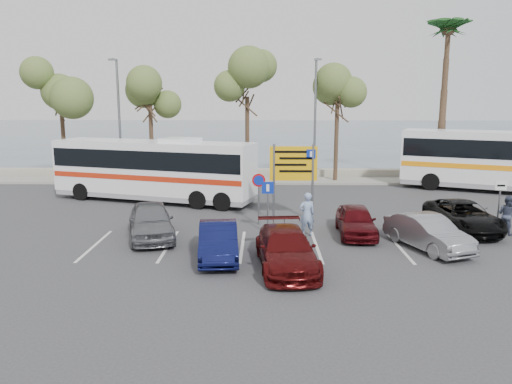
{
  "coord_description": "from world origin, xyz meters",
  "views": [
    {
      "loc": [
        -0.36,
        -19.7,
        5.73
      ],
      "look_at": [
        -0.73,
        3.0,
        1.39
      ],
      "focal_mm": 35.0,
      "sensor_mm": 36.0,
      "label": 1
    }
  ],
  "objects_px": {
    "direction_sign": "(293,169)",
    "car_maroon": "(286,249)",
    "car_blue": "(218,241)",
    "pedestrian_near": "(307,214)",
    "suv_black": "(463,216)",
    "car_red": "(356,221)",
    "coach_bus_left": "(153,172)",
    "car_silver_a": "(151,221)",
    "pedestrian_far": "(507,215)",
    "car_silver_b": "(428,233)",
    "street_lamp_left": "(119,114)",
    "street_lamp_right": "(315,114)",
    "coach_bus_right": "(510,163)"
  },
  "relations": [
    {
      "from": "street_lamp_right",
      "to": "pedestrian_far",
      "type": "xyz_separation_m",
      "value": [
        6.94,
        -12.52,
        -3.77
      ]
    },
    {
      "from": "car_red",
      "to": "pedestrian_far",
      "type": "height_order",
      "value": "pedestrian_far"
    },
    {
      "from": "suv_black",
      "to": "car_silver_a",
      "type": "bearing_deg",
      "value": -177.21
    },
    {
      "from": "direction_sign",
      "to": "suv_black",
      "type": "xyz_separation_m",
      "value": [
        7.3,
        -1.7,
        -1.79
      ]
    },
    {
      "from": "coach_bus_left",
      "to": "coach_bus_right",
      "type": "distance_m",
      "value": 21.27
    },
    {
      "from": "car_blue",
      "to": "car_red",
      "type": "bearing_deg",
      "value": 23.87
    },
    {
      "from": "street_lamp_right",
      "to": "car_maroon",
      "type": "distance_m",
      "value": 17.66
    },
    {
      "from": "coach_bus_left",
      "to": "car_maroon",
      "type": "height_order",
      "value": "coach_bus_left"
    },
    {
      "from": "car_silver_a",
      "to": "coach_bus_right",
      "type": "bearing_deg",
      "value": 12.32
    },
    {
      "from": "car_maroon",
      "to": "car_red",
      "type": "distance_m",
      "value": 5.18
    },
    {
      "from": "street_lamp_left",
      "to": "pedestrian_near",
      "type": "bearing_deg",
      "value": -48.67
    },
    {
      "from": "coach_bus_left",
      "to": "pedestrian_far",
      "type": "xyz_separation_m",
      "value": [
        16.44,
        -6.54,
        -0.83
      ]
    },
    {
      "from": "car_maroon",
      "to": "car_blue",
      "type": "bearing_deg",
      "value": 151.16
    },
    {
      "from": "coach_bus_left",
      "to": "suv_black",
      "type": "xyz_separation_m",
      "value": [
        14.8,
        -6.04,
        -1.01
      ]
    },
    {
      "from": "coach_bus_left",
      "to": "car_red",
      "type": "distance_m",
      "value": 12.19
    },
    {
      "from": "direction_sign",
      "to": "car_blue",
      "type": "xyz_separation_m",
      "value": [
        -3.0,
        -5.65,
        -1.79
      ]
    },
    {
      "from": "car_blue",
      "to": "car_silver_b",
      "type": "height_order",
      "value": "car_silver_b"
    },
    {
      "from": "car_red",
      "to": "pedestrian_near",
      "type": "relative_size",
      "value": 2.01
    },
    {
      "from": "coach_bus_left",
      "to": "car_silver_b",
      "type": "distance_m",
      "value": 15.22
    },
    {
      "from": "street_lamp_right",
      "to": "pedestrian_near",
      "type": "height_order",
      "value": "street_lamp_right"
    },
    {
      "from": "street_lamp_right",
      "to": "coach_bus_right",
      "type": "bearing_deg",
      "value": -14.64
    },
    {
      "from": "coach_bus_left",
      "to": "car_silver_b",
      "type": "bearing_deg",
      "value": -35.27
    },
    {
      "from": "coach_bus_right",
      "to": "pedestrian_near",
      "type": "distance_m",
      "value": 16.52
    },
    {
      "from": "direction_sign",
      "to": "street_lamp_right",
      "type": "bearing_deg",
      "value": 79.06
    },
    {
      "from": "direction_sign",
      "to": "car_maroon",
      "type": "height_order",
      "value": "direction_sign"
    },
    {
      "from": "suv_black",
      "to": "street_lamp_right",
      "type": "bearing_deg",
      "value": 110.56
    },
    {
      "from": "coach_bus_right",
      "to": "suv_black",
      "type": "distance_m",
      "value": 11.03
    },
    {
      "from": "pedestrian_far",
      "to": "pedestrian_near",
      "type": "bearing_deg",
      "value": 60.48
    },
    {
      "from": "coach_bus_left",
      "to": "car_red",
      "type": "relative_size",
      "value": 3.13
    },
    {
      "from": "coach_bus_left",
      "to": "pedestrian_far",
      "type": "distance_m",
      "value": 17.71
    },
    {
      "from": "street_lamp_left",
      "to": "car_maroon",
      "type": "distance_m",
      "value": 20.33
    },
    {
      "from": "coach_bus_right",
      "to": "car_red",
      "type": "relative_size",
      "value": 3.39
    },
    {
      "from": "suv_black",
      "to": "coach_bus_right",
      "type": "bearing_deg",
      "value": 51.94
    },
    {
      "from": "direction_sign",
      "to": "car_silver_b",
      "type": "height_order",
      "value": "direction_sign"
    },
    {
      "from": "street_lamp_right",
      "to": "pedestrian_far",
      "type": "distance_m",
      "value": 14.8
    },
    {
      "from": "car_silver_a",
      "to": "car_maroon",
      "type": "distance_m",
      "value": 6.49
    },
    {
      "from": "car_red",
      "to": "street_lamp_right",
      "type": "bearing_deg",
      "value": 94.67
    },
    {
      "from": "street_lamp_left",
      "to": "street_lamp_right",
      "type": "xyz_separation_m",
      "value": [
        13.0,
        0.0,
        0.0
      ]
    },
    {
      "from": "direction_sign",
      "to": "suv_black",
      "type": "distance_m",
      "value": 7.7
    },
    {
      "from": "coach_bus_left",
      "to": "car_blue",
      "type": "distance_m",
      "value": 11.01
    },
    {
      "from": "coach_bus_left",
      "to": "car_red",
      "type": "bearing_deg",
      "value": -34.57
    },
    {
      "from": "street_lamp_left",
      "to": "car_silver_a",
      "type": "height_order",
      "value": "street_lamp_left"
    },
    {
      "from": "suv_black",
      "to": "coach_bus_left",
      "type": "bearing_deg",
      "value": 154.56
    },
    {
      "from": "car_blue",
      "to": "pedestrian_near",
      "type": "relative_size",
      "value": 2.09
    },
    {
      "from": "coach_bus_right",
      "to": "street_lamp_left",
      "type": "bearing_deg",
      "value": 172.99
    },
    {
      "from": "coach_bus_left",
      "to": "pedestrian_near",
      "type": "xyz_separation_m",
      "value": [
        7.93,
        -7.02,
        -0.72
      ]
    },
    {
      "from": "street_lamp_left",
      "to": "car_silver_b",
      "type": "distance_m",
      "value": 22.04
    },
    {
      "from": "street_lamp_left",
      "to": "pedestrian_far",
      "type": "xyz_separation_m",
      "value": [
        19.94,
        -12.52,
        -3.77
      ]
    },
    {
      "from": "car_maroon",
      "to": "car_red",
      "type": "xyz_separation_m",
      "value": [
        3.1,
        4.15,
        -0.03
      ]
    },
    {
      "from": "pedestrian_near",
      "to": "pedestrian_far",
      "type": "xyz_separation_m",
      "value": [
        8.51,
        0.48,
        -0.1
      ]
    }
  ]
}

